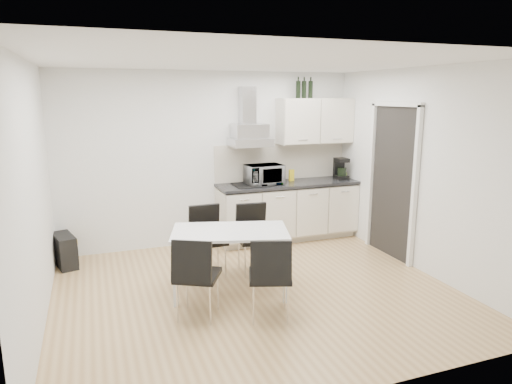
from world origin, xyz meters
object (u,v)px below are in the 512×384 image
at_px(chair_far_left, 208,242).
at_px(chair_near_left, 198,276).
at_px(guitar_amp, 65,250).
at_px(chair_far_right, 255,240).
at_px(floor_speaker, 203,234).
at_px(dining_table, 230,238).
at_px(chair_near_right, 270,277).
at_px(kitchenette, 290,187).

distance_m(chair_far_left, chair_near_left, 1.13).
bearing_deg(guitar_amp, chair_far_right, -39.99).
bearing_deg(guitar_amp, chair_near_left, -71.04).
bearing_deg(chair_far_left, floor_speaker, -100.96).
distance_m(dining_table, guitar_amp, 2.45).
xyz_separation_m(chair_near_right, floor_speaker, (-0.09, 2.52, -0.28)).
distance_m(chair_far_right, chair_near_left, 1.34).
height_order(dining_table, chair_far_right, chair_far_right).
height_order(kitchenette, floor_speaker, kitchenette).
relative_size(dining_table, guitar_amp, 2.60).
distance_m(chair_far_right, guitar_amp, 2.56).
bearing_deg(dining_table, chair_far_right, 61.19).
bearing_deg(chair_far_right, chair_far_left, -7.80).
bearing_deg(dining_table, kitchenette, 63.74).
xyz_separation_m(kitchenette, chair_near_right, (-1.27, -2.36, -0.39)).
xyz_separation_m(kitchenette, chair_near_left, (-1.96, -2.09, -0.39)).
relative_size(chair_near_left, chair_near_right, 1.00).
distance_m(chair_far_left, floor_speaker, 1.25).
bearing_deg(chair_near_right, chair_far_right, 96.17).
height_order(kitchenette, guitar_amp, kitchenette).
relative_size(kitchenette, dining_table, 1.74).
relative_size(chair_near_right, floor_speaker, 2.70).
bearing_deg(chair_far_left, guitar_amp, -29.59).
relative_size(chair_near_left, guitar_amp, 1.58).
height_order(kitchenette, chair_far_right, kitchenette).
bearing_deg(chair_near_left, guitar_amp, 152.34).
relative_size(kitchenette, guitar_amp, 4.52).
xyz_separation_m(chair_near_left, chair_near_right, (0.69, -0.27, 0.00)).
xyz_separation_m(guitar_amp, floor_speaker, (1.95, 0.25, -0.05)).
relative_size(chair_far_right, floor_speaker, 2.70).
distance_m(kitchenette, floor_speaker, 1.53).
bearing_deg(kitchenette, chair_near_left, -133.14).
height_order(kitchenette, dining_table, kitchenette).
distance_m(kitchenette, chair_far_left, 1.93).
bearing_deg(chair_near_right, chair_near_left, 177.51).
xyz_separation_m(dining_table, chair_far_right, (0.47, 0.48, -0.22)).
bearing_deg(chair_far_right, chair_near_right, 81.91).
relative_size(kitchenette, floor_speaker, 7.75).
relative_size(guitar_amp, floor_speaker, 1.71).
xyz_separation_m(dining_table, chair_near_right, (0.20, -0.72, -0.22)).
distance_m(dining_table, chair_near_left, 0.70).
bearing_deg(chair_far_left, dining_table, 98.63).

